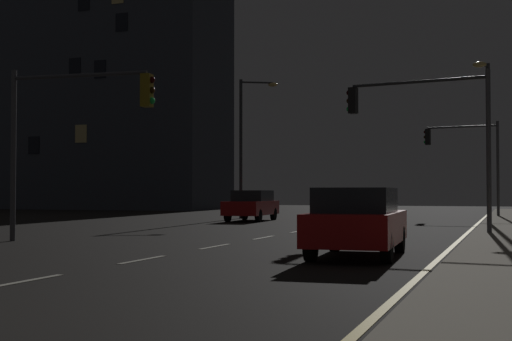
% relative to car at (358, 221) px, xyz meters
% --- Properties ---
extents(ground_plane, '(112.00, 112.00, 0.00)m').
position_rel_car_xyz_m(ground_plane, '(-4.25, 6.23, -0.82)').
color(ground_plane, black).
rests_on(ground_plane, ground).
extents(lane_markings_center, '(0.14, 50.00, 0.01)m').
position_rel_car_xyz_m(lane_markings_center, '(-4.25, 9.73, -0.82)').
color(lane_markings_center, silver).
rests_on(lane_markings_center, ground).
extents(lane_edge_line, '(0.14, 53.00, 0.01)m').
position_rel_car_xyz_m(lane_edge_line, '(1.78, 11.23, -0.82)').
color(lane_edge_line, gold).
rests_on(lane_edge_line, ground).
extents(car, '(2.05, 4.49, 1.57)m').
position_rel_car_xyz_m(car, '(0.00, 0.00, 0.00)').
color(car, '#B71414').
rests_on(car, ground).
extents(car_oncoming, '(2.06, 4.50, 1.57)m').
position_rel_car_xyz_m(car_oncoming, '(-9.32, 18.44, 0.00)').
color(car_oncoming, '#B71414').
rests_on(car_oncoming, ground).
extents(traffic_light_near_left, '(5.03, 0.85, 5.44)m').
position_rel_car_xyz_m(traffic_light_near_left, '(0.42, 9.17, 3.21)').
color(traffic_light_near_left, '#4C4C51').
rests_on(traffic_light_near_left, sidewalk_right).
extents(traffic_light_overhead_east, '(4.67, 0.63, 5.18)m').
position_rel_car_xyz_m(traffic_light_overhead_east, '(-8.85, 1.93, 2.87)').
color(traffic_light_overhead_east, '#4C4C51').
rests_on(traffic_light_overhead_east, ground).
extents(traffic_light_far_left, '(4.27, 0.68, 5.40)m').
position_rel_car_xyz_m(traffic_light_far_left, '(0.74, 27.06, 3.14)').
color(traffic_light_far_left, '#4C4C51').
rests_on(traffic_light_far_left, sidewalk_right).
extents(street_lamp_far_end, '(1.99, 1.14, 7.87)m').
position_rel_car_xyz_m(street_lamp_far_end, '(-10.82, 21.71, 3.89)').
color(street_lamp_far_end, '#2D3033').
rests_on(street_lamp_far_end, ground).
extents(street_lamp_median, '(0.65, 1.53, 6.89)m').
position_rel_car_xyz_m(street_lamp_median, '(2.33, 15.83, 3.46)').
color(street_lamp_median, '#38383D').
rests_on(street_lamp_median, sidewalk_right).
extents(building_distant, '(23.58, 9.05, 24.99)m').
position_rel_car_xyz_m(building_distant, '(-32.14, 39.46, 11.67)').
color(building_distant, '#3D424C').
rests_on(building_distant, ground).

